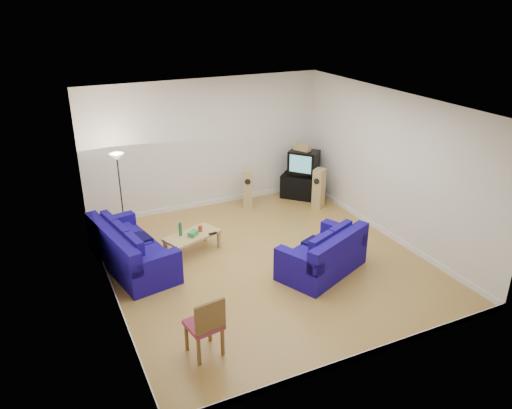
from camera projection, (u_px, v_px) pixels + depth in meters
name	position (u px, v px, depth m)	size (l,w,h in m)	color
room	(265.00, 191.00, 9.50)	(6.01, 6.51, 3.21)	olive
sofa_three_seat	(130.00, 253.00, 9.75)	(1.41, 2.44, 0.89)	#0C006B
sofa_loveseat	(324.00, 257.00, 9.59)	(2.00, 1.60, 0.88)	#0C006B
coffee_table	(192.00, 237.00, 10.32)	(1.27, 0.94, 0.42)	tan
bottle	(180.00, 229.00, 10.20)	(0.07, 0.07, 0.29)	#197233
tissue_box	(193.00, 233.00, 10.24)	(0.24, 0.13, 0.10)	green
red_canister	(200.00, 228.00, 10.41)	(0.09, 0.09, 0.13)	red
remote	(213.00, 233.00, 10.32)	(0.18, 0.06, 0.02)	black
tv_stand	(301.00, 186.00, 13.16)	(1.01, 0.56, 0.62)	black
av_receiver	(302.00, 173.00, 13.04)	(0.48, 0.39, 0.11)	black
television	(304.00, 161.00, 12.87)	(0.87, 0.89, 0.56)	black
centre_speaker	(302.00, 147.00, 12.77)	(0.44, 0.18, 0.15)	tan
speaker_left	(248.00, 188.00, 12.49)	(0.33, 0.36, 0.99)	tan
speaker_right	(319.00, 188.00, 12.46)	(0.38, 0.36, 1.02)	tan
floor_lamp	(118.00, 168.00, 10.75)	(0.32, 0.32, 1.86)	black
dining_chair	(206.00, 324.00, 7.27)	(0.55, 0.55, 1.01)	brown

